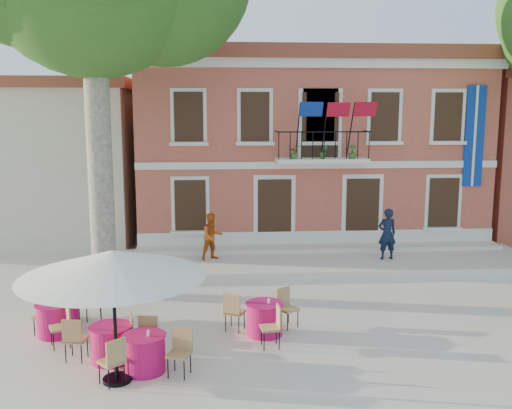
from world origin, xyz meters
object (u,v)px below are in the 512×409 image
object	(u,v)px
pedestrian_orange	(212,236)
patio_umbrella	(112,264)
cafe_table_1	(144,351)
cafe_table_0	(111,342)
cafe_table_3	(62,306)
cafe_table_4	(264,317)
pedestrian_navy	(387,234)
cafe_table_2	(55,318)

from	to	relation	value
pedestrian_orange	patio_umbrella	bearing A→B (deg)	-128.47
pedestrian_orange	cafe_table_1	bearing A→B (deg)	-125.61
pedestrian_orange	cafe_table_1	xyz separation A→B (m)	(-1.31, -7.62, -0.65)
patio_umbrella	cafe_table_0	xyz separation A→B (m)	(-0.28, 0.94, -1.93)
pedestrian_orange	cafe_table_3	bearing A→B (deg)	-153.57
pedestrian_orange	cafe_table_4	xyz separation A→B (m)	(1.26, -5.86, -0.65)
cafe_table_1	cafe_table_4	world-z (taller)	same
cafe_table_3	cafe_table_4	world-z (taller)	same
pedestrian_navy	patio_umbrella	bearing A→B (deg)	39.95
pedestrian_navy	cafe_table_2	size ratio (longest dim) A/B	0.89
patio_umbrella	pedestrian_navy	bearing A→B (deg)	45.16
cafe_table_3	cafe_table_4	distance (m)	5.06
pedestrian_navy	cafe_table_3	size ratio (longest dim) A/B	0.94
patio_umbrella	cafe_table_1	xyz separation A→B (m)	(0.48, 0.40, -1.92)
cafe_table_1	cafe_table_3	world-z (taller)	same
pedestrian_orange	cafe_table_2	world-z (taller)	pedestrian_orange
patio_umbrella	pedestrian_navy	xyz separation A→B (m)	(7.61, 7.65, -1.19)
cafe_table_0	cafe_table_4	distance (m)	3.54
cafe_table_1	cafe_table_2	size ratio (longest dim) A/B	0.95
patio_umbrella	pedestrian_orange	distance (m)	8.32
pedestrian_orange	cafe_table_2	size ratio (longest dim) A/B	0.81
pedestrian_orange	cafe_table_4	bearing A→B (deg)	-103.73
cafe_table_0	cafe_table_4	bearing A→B (deg)	20.00
cafe_table_1	cafe_table_3	distance (m)	3.72
cafe_table_4	cafe_table_3	bearing A→B (deg)	167.46
patio_umbrella	pedestrian_orange	bearing A→B (deg)	77.40
patio_umbrella	cafe_table_0	world-z (taller)	patio_umbrella
patio_umbrella	cafe_table_2	distance (m)	3.62
cafe_table_1	cafe_table_2	world-z (taller)	same
pedestrian_navy	cafe_table_0	xyz separation A→B (m)	(-7.88, -6.70, -0.74)
patio_umbrella	cafe_table_0	distance (m)	2.17
patio_umbrella	pedestrian_orange	size ratio (longest dim) A/B	2.25
pedestrian_navy	cafe_table_0	size ratio (longest dim) A/B	0.88
cafe_table_2	cafe_table_4	xyz separation A→B (m)	(4.89, -0.29, 0.01)
cafe_table_1	cafe_table_3	size ratio (longest dim) A/B	1.01
pedestrian_orange	cafe_table_3	world-z (taller)	pedestrian_orange
patio_umbrella	cafe_table_1	world-z (taller)	patio_umbrella
cafe_table_4	cafe_table_0	bearing A→B (deg)	-160.00
pedestrian_navy	cafe_table_0	distance (m)	10.37
cafe_table_4	pedestrian_navy	bearing A→B (deg)	50.35
pedestrian_navy	pedestrian_orange	size ratio (longest dim) A/B	1.10
cafe_table_0	cafe_table_4	size ratio (longest dim) A/B	1.05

